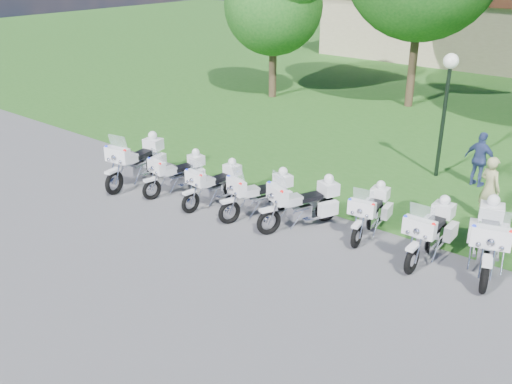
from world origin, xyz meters
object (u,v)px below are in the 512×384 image
Objects in this scene: motorcycle_7 at (489,238)px; motorcycle_4 at (303,203)px; motorcycle_5 at (371,211)px; motorcycle_0 at (137,160)px; lamp_post at (448,84)px; motorcycle_3 at (261,194)px; motorcycle_1 at (178,172)px; motorcycle_2 at (215,183)px; bystander_a at (489,189)px; bystander_c at (480,160)px; motorcycle_6 at (430,231)px.

motorcycle_4 is at bearing -5.45° from motorcycle_7.
motorcycle_0 is at bearing 2.63° from motorcycle_5.
motorcycle_3 is at bearing -113.39° from lamp_post.
lamp_post is (5.34, 5.93, 2.28)m from motorcycle_1.
lamp_post is at bearing -73.49° from motorcycle_7.
motorcycle_7 is (8.41, 1.29, 0.13)m from motorcycle_1.
motorcycle_1 is 4.13m from motorcycle_4.
motorcycle_4 is 1.67m from motorcycle_5.
motorcycle_2 is at bearing -123.85° from lamp_post.
motorcycle_1 is 1.00× the size of motorcycle_5.
lamp_post is 2.20× the size of bystander_a.
lamp_post reaches higher than motorcycle_3.
motorcycle_1 is at bearing -131.97° from lamp_post.
motorcycle_3 is 0.57× the size of lamp_post.
lamp_post is at bearing 9.74° from bystander_c.
motorcycle_5 is 1.23× the size of bystander_a.
lamp_post is at bearing -121.85° from motorcycle_1.
motorcycle_0 is 5.61m from motorcycle_4.
motorcycle_0 is 9.44m from lamp_post.
motorcycle_6 is at bearing 109.22° from bystander_a.
motorcycle_0 is at bearing 6.31° from motorcycle_6.
motorcycle_7 reaches higher than motorcycle_6.
motorcycle_7 is at bearing -166.95° from motorcycle_6.
motorcycle_0 is 1.00× the size of motorcycle_7.
motorcycle_6 is at bearing -150.46° from motorcycle_3.
motorcycle_6 reaches higher than motorcycle_1.
lamp_post is (6.80, 6.19, 2.17)m from motorcycle_0.
motorcycle_0 is 1.49m from motorcycle_1.
motorcycle_7 is 0.67× the size of lamp_post.
motorcycle_1 is at bearing -8.25° from motorcycle_7.
motorcycle_1 is 0.91× the size of motorcycle_6.
motorcycle_3 is at bearing 67.37° from bystander_c.
bystander_c reaches higher than motorcycle_1.
motorcycle_2 is 7.20m from bystander_a.
motorcycle_0 is 9.89m from bystander_a.
motorcycle_4 is 1.28× the size of bystander_a.
bystander_a is (9.03, 4.03, 0.15)m from motorcycle_0.
motorcycle_1 is 8.51m from motorcycle_7.
bystander_a is (7.57, 3.78, 0.26)m from motorcycle_1.
bystander_a is at bearing -43.90° from lamp_post.
motorcycle_1 is 1.23× the size of bystander_a.
motorcycle_0 is 0.67× the size of lamp_post.
motorcycle_4 is 4.83m from bystander_a.
motorcycle_2 is 5.89m from motorcycle_6.
motorcycle_0 reaches higher than motorcycle_5.
motorcycle_4 is 0.58× the size of lamp_post.
motorcycle_5 is (2.72, 0.93, -0.03)m from motorcycle_3.
motorcycle_3 is 1.25m from motorcycle_4.
bystander_a reaches higher than motorcycle_2.
motorcycle_3 is 5.89m from bystander_a.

